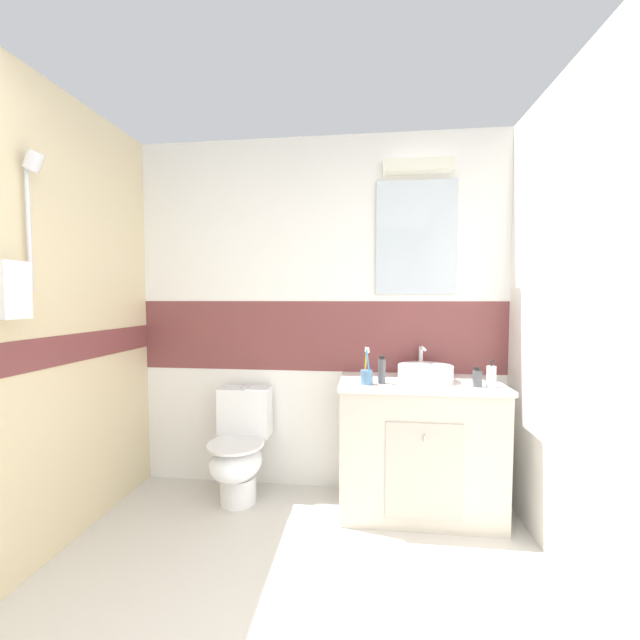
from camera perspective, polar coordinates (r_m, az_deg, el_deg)
The scene contains 10 objects.
ground_plane at distance 2.08m, azimuth -5.38°, elevation -38.76°, with size 3.20×3.48×0.04m, color beige.
wall_back_tiled at distance 2.78m, azimuth 0.03°, elevation 0.97°, with size 3.20×0.20×2.50m.
vanity_cabinet at distance 2.66m, azimuth 14.35°, elevation -17.67°, with size 1.00×0.52×0.85m.
sink_basin at distance 2.54m, azimuth 15.36°, elevation -7.48°, with size 0.34×0.39×0.20m.
toilet at distance 2.79m, azimuth -11.90°, elevation -18.21°, with size 0.37×0.50×0.76m.
toothbrush_cup at distance 2.37m, azimuth 6.95°, elevation -8.20°, with size 0.07×0.07×0.23m.
soap_dispenser at distance 2.48m, azimuth 24.09°, elevation -7.66°, with size 0.05×0.05×0.17m.
deodorant_spray_can at distance 2.40m, azimuth 9.16°, elevation -7.40°, with size 0.05×0.05×0.17m.
perfume_flask_small at distance 2.46m, azimuth 22.33°, elevation -7.89°, with size 0.05×0.03×0.12m.
bath_mat at distance 2.22m, azimuth 14.66°, elevation -34.87°, with size 0.53×0.40×0.01m, color beige.
Camera 1 is at (0.33, -0.31, 1.37)m, focal length 21.54 mm.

